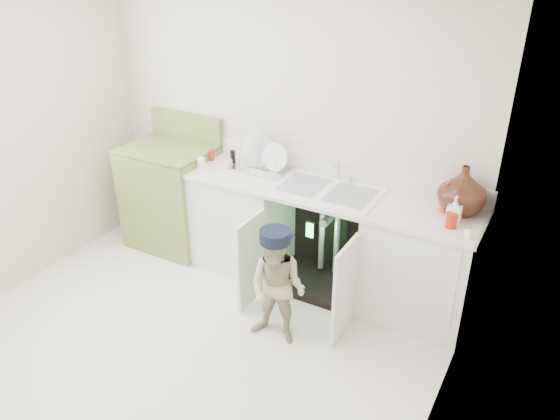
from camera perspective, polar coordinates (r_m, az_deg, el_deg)
name	(u,v)px	position (r m, az deg, el deg)	size (l,w,h in m)	color
ground	(186,346)	(4.21, -9.84, -13.79)	(3.50, 3.50, 0.00)	silver
room_shell	(170,193)	(3.53, -11.42, 1.76)	(6.00, 5.50, 1.26)	beige
counter_run	(330,237)	(4.52, 5.22, -2.84)	(2.44, 1.02, 1.26)	white
avocado_stove	(173,195)	(5.26, -11.14, 1.59)	(0.79, 0.65, 1.23)	olive
repair_worker	(277,287)	(3.93, -0.27, -8.06)	(0.46, 0.64, 0.91)	tan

